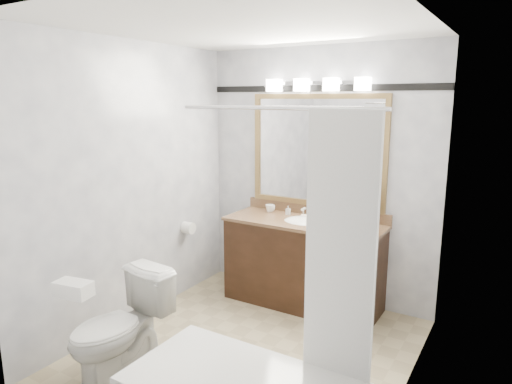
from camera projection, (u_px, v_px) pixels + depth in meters
room at (247, 200)px, 3.44m from camera, size 2.42×2.62×2.52m
vanity at (303, 261)px, 4.45m from camera, size 1.53×0.58×0.97m
mirror at (317, 151)px, 4.46m from camera, size 1.40×0.04×1.10m
vanity_light_bar at (317, 84)px, 4.29m from camera, size 1.02×0.14×0.12m
accent_stripe at (319, 88)px, 4.35m from camera, size 2.40×0.01×0.06m
tp_roll at (188, 228)px, 4.68m from camera, size 0.11×0.12×0.12m
toilet at (119, 328)px, 3.27m from camera, size 0.50×0.79×0.77m
tissue_box at (73, 289)px, 2.89m from camera, size 0.25×0.17×0.10m
coffee_maker at (361, 210)px, 4.06m from camera, size 0.18×0.22×0.34m
cup_left at (271, 208)px, 4.74m from camera, size 0.09×0.09×0.07m
cup_right at (269, 208)px, 4.72m from camera, size 0.08×0.08×0.08m
soap_bottle_a at (288, 210)px, 4.61m from camera, size 0.04×0.04×0.09m
soap_bottle_b at (314, 215)px, 4.46m from camera, size 0.06×0.06×0.08m
soap_bar at (306, 216)px, 4.49m from camera, size 0.10×0.07×0.03m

